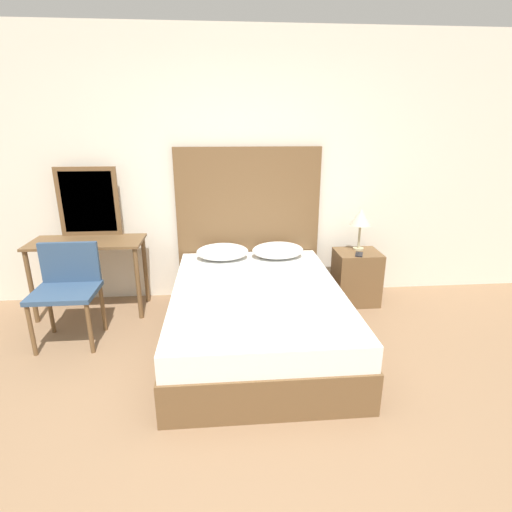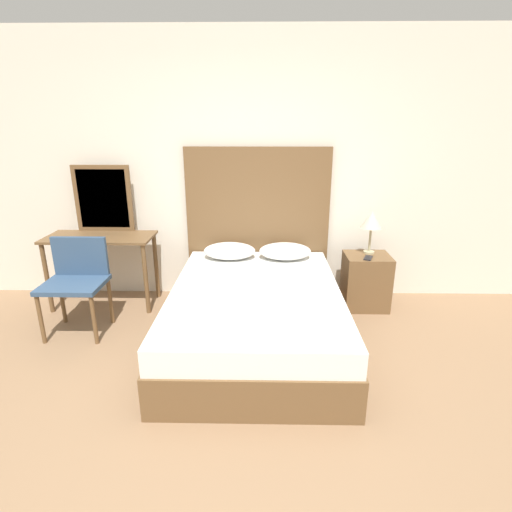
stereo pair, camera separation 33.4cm
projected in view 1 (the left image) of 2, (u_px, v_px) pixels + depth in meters
ground_plane at (256, 470)px, 2.20m from camera, size 16.00×16.00×0.00m
wall_back at (235, 171)px, 4.10m from camera, size 10.00×0.06×2.70m
bed at (257, 316)px, 3.41m from camera, size 1.42×2.02×0.51m
headboard at (248, 225)px, 4.22m from camera, size 1.49×0.05×1.59m
pillow_left at (222, 252)px, 4.02m from camera, size 0.52×0.36×0.15m
pillow_right at (278, 250)px, 4.06m from camera, size 0.52×0.36×0.15m
phone_on_bed at (272, 296)px, 3.17m from camera, size 0.14×0.16×0.01m
nightstand at (356, 277)px, 4.19m from camera, size 0.45×0.38×0.56m
table_lamp at (361, 218)px, 4.07m from camera, size 0.21×0.21×0.43m
phone_on_nightstand at (359, 254)px, 4.01m from camera, size 0.12×0.17×0.01m
vanity_desk at (88, 253)px, 3.87m from camera, size 1.06×0.47×0.74m
vanity_mirror at (88, 202)px, 3.92m from camera, size 0.59×0.03×0.68m
chair at (67, 284)px, 3.40m from camera, size 0.52×0.44×0.85m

